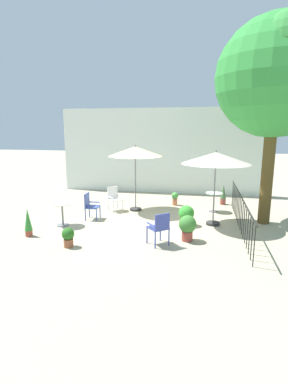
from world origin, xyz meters
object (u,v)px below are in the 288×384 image
patio_chair_1 (114,197)px  potted_plant_2 (68,236)px  patio_chair_2 (90,204)px  potted_plant_4 (223,194)px  patio_umbrella_0 (216,159)px  cafe_table_1 (214,199)px  potted_plant_1 (175,198)px  potted_plant_5 (187,226)px  patio_chair_0 (160,226)px  cafe_table_0 (62,210)px  shade_tree (278,77)px  patio_umbrella_1 (135,152)px  potted_plant_0 (186,214)px  potted_plant_3 (28,222)px

patio_chair_1 → potted_plant_2: size_ratio=1.73×
patio_chair_2 → potted_plant_4: size_ratio=1.10×
patio_umbrella_0 → patio_chair_2: 4.42m
cafe_table_1 → potted_plant_4: bearing=71.3°
potted_plant_1 → potted_plant_5: 3.98m
patio_chair_2 → patio_chair_0: bearing=-35.4°
cafe_table_0 → patio_chair_2: (0.61, 0.84, 0.00)m
shade_tree → potted_plant_5: 5.27m
cafe_table_0 → cafe_table_1: cafe_table_0 is taller
cafe_table_1 → patio_chair_2: bearing=-156.8°
patio_umbrella_1 → potted_plant_5: (2.10, -2.82, -1.78)m
patio_umbrella_1 → potted_plant_1: bearing=38.1°
shade_tree → patio_chair_1: 6.70m
cafe_table_1 → patio_chair_1: (-3.68, -0.57, 0.02)m
patio_umbrella_0 → potted_plant_1: patio_umbrella_0 is taller
potted_plant_4 → cafe_table_0: bearing=-143.6°
patio_umbrella_0 → patio_chair_0: (-1.44, -2.09, -1.60)m
cafe_table_0 → patio_chair_2: bearing=54.0°
cafe_table_0 → potted_plant_0: size_ratio=1.13×
cafe_table_1 → potted_plant_4: 1.27m
cafe_table_1 → potted_plant_2: (-3.83, -4.25, -0.20)m
potted_plant_1 → potted_plant_3: potted_plant_3 is taller
patio_chair_2 → potted_plant_3: (-1.14, -1.94, -0.09)m
shade_tree → patio_umbrella_1: (-4.54, 0.66, -2.35)m
patio_chair_0 → patio_chair_2: (-2.66, 1.89, -0.01)m
cafe_table_1 → potted_plant_1: (-1.51, 0.71, -0.19)m
patio_umbrella_0 → potted_plant_4: 3.31m
patio_umbrella_1 → potted_plant_3: 4.49m
potted_plant_1 → potted_plant_4: 1.98m
patio_umbrella_1 → potted_plant_1: 2.59m
shade_tree → potted_plant_1: (-3.16, 1.74, -4.26)m
patio_chair_1 → potted_plant_1: bearing=30.6°
potted_plant_0 → patio_chair_2: bearing=179.0°
potted_plant_2 → potted_plant_3: potted_plant_3 is taller
patio_chair_0 → potted_plant_0: patio_chair_0 is taller
potted_plant_0 → cafe_table_1: bearing=63.9°
patio_chair_2 → potted_plant_2: (0.33, -2.46, -0.23)m
shade_tree → potted_plant_3: size_ratio=7.68×
potted_plant_4 → patio_chair_2: bearing=-146.8°
patio_chair_0 → potted_plant_3: 3.80m
shade_tree → potted_plant_0: (-2.55, -0.81, -4.19)m
cafe_table_0 → potted_plant_3: potted_plant_3 is taller
patio_umbrella_1 → potted_plant_1: size_ratio=4.67×
patio_chair_0 → potted_plant_5: 0.86m
patio_chair_2 → potted_plant_5: size_ratio=1.25×
potted_plant_2 → patio_umbrella_0: bearing=35.2°
patio_umbrella_1 → patio_chair_1: size_ratio=2.73×
potted_plant_1 → potted_plant_4: potted_plant_4 is taller
patio_umbrella_0 → patio_chair_0: patio_umbrella_0 is taller
cafe_table_0 → patio_chair_0: 3.44m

